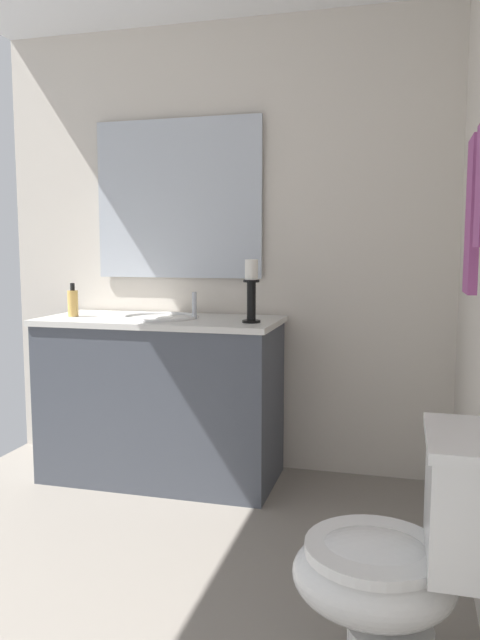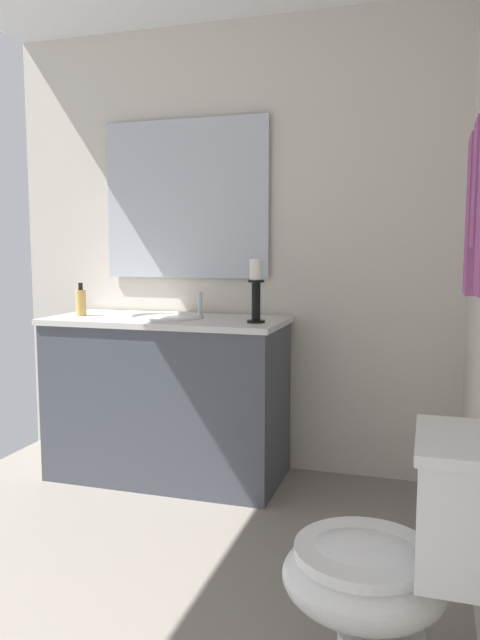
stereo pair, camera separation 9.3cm
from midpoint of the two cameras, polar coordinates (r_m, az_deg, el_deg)
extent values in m
cube|color=gray|center=(2.35, -13.27, -25.38)|extent=(3.19, 2.57, 0.02)
cube|color=silver|center=(3.46, -0.28, 6.57)|extent=(0.04, 2.57, 2.45)
cube|color=#474C56|center=(3.34, -5.94, -7.45)|extent=(0.55, 1.23, 0.84)
cube|color=silver|center=(3.26, -6.03, -0.04)|extent=(0.58, 1.26, 0.03)
sphere|color=black|center=(3.70, -14.32, -5.57)|extent=(0.02, 0.02, 0.02)
sphere|color=black|center=(3.53, -16.00, -6.19)|extent=(0.02, 0.02, 0.02)
ellipsoid|color=white|center=(3.27, -6.02, -0.64)|extent=(0.38, 0.30, 0.11)
torus|color=white|center=(3.26, -6.03, 0.29)|extent=(0.40, 0.40, 0.02)
cylinder|color=silver|center=(3.18, -2.90, 1.36)|extent=(0.02, 0.02, 0.14)
cube|color=silver|center=(3.51, -4.33, 11.14)|extent=(0.02, 0.97, 0.88)
cylinder|color=black|center=(3.02, 2.37, -0.14)|extent=(0.09, 0.09, 0.01)
cylinder|color=black|center=(3.01, 2.38, 1.64)|extent=(0.04, 0.04, 0.20)
cylinder|color=black|center=(3.01, 2.39, 3.65)|extent=(0.08, 0.08, 0.01)
cylinder|color=white|center=(3.00, 2.40, 4.71)|extent=(0.06, 0.06, 0.10)
cylinder|color=#E5B259|center=(3.42, -13.83, 1.55)|extent=(0.06, 0.06, 0.14)
cylinder|color=black|center=(3.42, -13.87, 3.05)|extent=(0.02, 0.02, 0.04)
ellipsoid|color=white|center=(1.88, 12.93, -22.48)|extent=(0.38, 0.46, 0.24)
cylinder|color=white|center=(1.84, 13.00, -20.30)|extent=(0.39, 0.39, 0.03)
cube|color=white|center=(1.78, 20.51, -15.93)|extent=(0.36, 0.17, 0.32)
cube|color=white|center=(1.72, 20.76, -10.53)|extent=(0.38, 0.19, 0.03)
cube|color=#A54C8C|center=(2.19, 21.92, 8.98)|extent=(0.19, 0.03, 0.51)
cube|color=#A54C8C|center=(1.93, 22.67, 11.61)|extent=(0.16, 0.03, 0.36)
camera|label=1|loc=(0.05, -88.90, 0.13)|focal=34.39mm
camera|label=2|loc=(0.05, 91.10, -0.13)|focal=34.39mm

